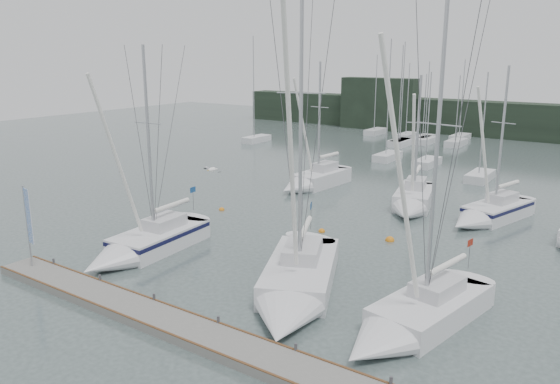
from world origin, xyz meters
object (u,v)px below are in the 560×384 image
Objects in this scene: sailboat_mid_c at (412,203)px; sailboat_mid_d at (486,214)px; buoy_b at (390,241)px; sailboat_near_left at (139,247)px; buoy_a at (322,232)px; sailboat_mid_b at (311,182)px; dock_banner at (28,220)px; sailboat_near_right at (407,323)px; buoy_c at (222,210)px; sailboat_near_center at (294,291)px.

sailboat_mid_d is (5.54, 0.11, -0.03)m from sailboat_mid_c.
sailboat_mid_c is 18.50× the size of buoy_b.
buoy_a is at bearing 53.00° from sailboat_near_left.
sailboat_near_left is at bearing -83.53° from sailboat_mid_b.
sailboat_near_left is 6.29m from dock_banner.
buoy_b is at bearing 127.63° from sailboat_near_right.
sailboat_near_center is at bearing -37.58° from buoy_c.
sailboat_near_left is at bearing -131.35° from sailboat_mid_c.
buoy_c is (-13.57, -0.73, 0.00)m from buoy_b.
dock_banner is at bearing -110.92° from sailboat_mid_d.
buoy_b reaches higher than buoy_c.
buoy_a is (-3.04, -8.41, -0.61)m from sailboat_mid_c.
dock_banner is (-0.24, -15.42, 3.09)m from buoy_c.
buoy_a is 0.10× the size of dock_banner.
buoy_a is 18.10m from dock_banner.
sailboat_mid_c is at bearing -4.28° from sailboat_mid_b.
sailboat_near_center is at bearing -167.89° from sailboat_near_right.
sailboat_mid_c is 2.42× the size of dock_banner.
sailboat_mid_d is at bearing 44.79° from buoy_a.
sailboat_near_left is 28.79× the size of buoy_a.
sailboat_mid_d is 19.81× the size of buoy_b.
sailboat_mid_c is (-1.32, 18.52, 0.03)m from sailboat_near_center.
sailboat_near_center reaches higher than sailboat_near_right.
buoy_a is (-4.36, 10.12, -0.58)m from sailboat_near_center.
buoy_c is at bearing 99.37° from sailboat_near_left.
sailboat_near_right is (16.61, 0.14, -0.04)m from sailboat_near_left.
sailboat_mid_b is (-11.42, 20.19, 0.02)m from sailboat_near_center.
sailboat_near_center is 5.69m from sailboat_near_right.
buoy_a is (-10.04, 9.99, -0.54)m from sailboat_near_right.
sailboat_mid_d reaches higher than buoy_a.
sailboat_mid_b is 27.60× the size of buoy_c.
buoy_b is at bearing 64.79° from sailboat_near_center.
buoy_a is at bearing 146.00° from sailboat_near_right.
sailboat_near_center reaches higher than sailboat_mid_c.
sailboat_near_right reaches higher than sailboat_mid_c.
dock_banner is at bearing -89.91° from sailboat_mid_b.
sailboat_mid_b is 25.53m from dock_banner.
buoy_a is 9.03m from buoy_c.
sailboat_mid_c is (9.61, 18.54, 0.02)m from sailboat_near_left.
sailboat_near_center reaches higher than buoy_c.
buoy_b is (-5.50, 10.91, -0.54)m from sailboat_near_right.
buoy_a is 0.77× the size of buoy_b.
sailboat_near_left is 15.68m from buoy_b.
buoy_b is at bearing -33.20° from sailboat_mid_b.
sailboat_near_center is 1.54× the size of sailboat_mid_c.
sailboat_near_center is 1.42× the size of sailboat_mid_b.
sailboat_near_left reaches higher than buoy_b.
sailboat_mid_b is at bearing 141.30° from sailboat_near_right.
sailboat_near_left is 1.20× the size of sailboat_mid_c.
sailboat_near_left reaches higher than buoy_c.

